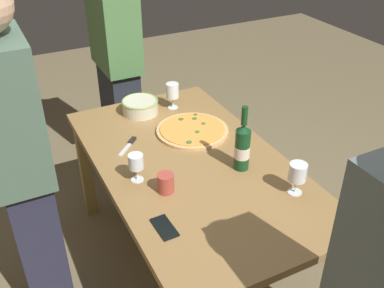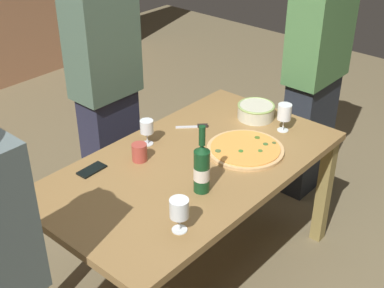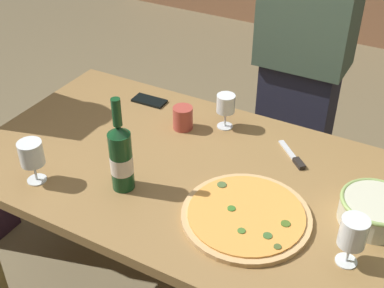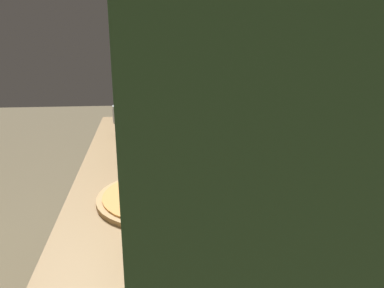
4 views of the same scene
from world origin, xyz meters
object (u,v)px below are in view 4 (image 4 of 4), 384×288
dining_table (192,190)px  wine_bottle (143,129)px  pizza (157,198)px  wine_glass_by_bottle (121,115)px  wine_glass_far_left (145,218)px  serving_bowl (223,242)px  cup_amber (239,144)px  pizza_knife (265,200)px  wine_glass_near_pizza (267,143)px  cell_phone (253,136)px  person_host (167,91)px

dining_table → wine_bottle: size_ratio=4.70×
pizza → wine_glass_by_bottle: (-0.70, -0.17, 0.10)m
pizza → wine_glass_far_left: wine_glass_far_left is taller
serving_bowl → wine_glass_far_left: 0.22m
wine_glass_far_left → cup_amber: 0.84m
wine_bottle → pizza_knife: wine_bottle is taller
wine_glass_by_bottle → wine_glass_near_pizza: bearing=55.8°
pizza → cell_phone: 0.80m
serving_bowl → wine_bottle: wine_bottle is taller
wine_bottle → wine_glass_near_pizza: bearing=74.6°
wine_glass_near_pizza → cell_phone: wine_glass_near_pizza is taller
wine_bottle → wine_glass_near_pizza: 0.52m
dining_table → cup_amber: size_ratio=17.30×
cup_amber → person_host: bearing=-164.3°
wine_glass_near_pizza → person_host: size_ratio=0.09×
pizza → pizza_knife: size_ratio=2.80×
serving_bowl → wine_bottle: bearing=-163.0°
wine_bottle → serving_bowl: bearing=17.0°
wine_glass_by_bottle → dining_table: bearing=35.5°
pizza → person_host: size_ratio=0.26×
pizza_knife → cell_phone: bearing=172.1°
serving_bowl → person_host: person_host is taller
serving_bowl → cup_amber: (-0.78, 0.17, -0.00)m
pizza → cell_phone: (-0.65, 0.46, -0.01)m
cell_phone → pizza: bearing=-127.0°
dining_table → wine_glass_far_left: bearing=-15.6°
wine_glass_far_left → serving_bowl: bearing=82.8°
wine_glass_near_pizza → wine_glass_far_left: 0.77m
dining_table → serving_bowl: serving_bowl is taller
pizza_knife → cup_amber: bearing=-178.4°
wine_bottle → wine_glass_near_pizza: size_ratio=2.40×
serving_bowl → dining_table: bearing=-176.2°
wine_glass_by_bottle → cup_amber: size_ratio=1.69×
wine_glass_near_pizza → cup_amber: 0.17m
wine_glass_far_left → wine_glass_by_bottle: bearing=-171.9°
pizza → cell_phone: pizza is taller
pizza_knife → person_host: size_ratio=0.09×
wine_glass_near_pizza → person_host: 1.26m
dining_table → wine_bottle: (-0.16, -0.20, 0.22)m
cup_amber → cell_phone: cup_amber is taller
pizza → wine_glass_far_left: 0.34m
wine_glass_far_left → person_host: person_host is taller
wine_glass_near_pizza → pizza: bearing=-57.0°
serving_bowl → cup_amber: cup_amber is taller
person_host → pizza_knife: bearing=7.8°
cell_phone → pizza_knife: (0.68, -0.09, 0.00)m
wine_glass_by_bottle → cup_amber: bearing=62.3°
wine_glass_far_left → wine_bottle: bearing=-177.6°
serving_bowl → wine_glass_by_bottle: (-1.05, -0.35, 0.06)m
cell_phone → pizza_knife: pizza_knife is taller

